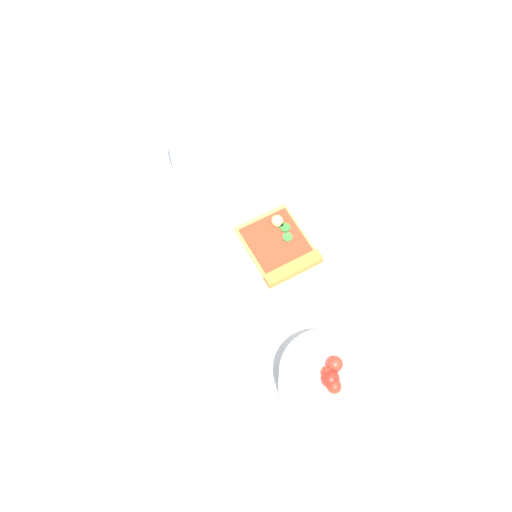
{
  "coord_description": "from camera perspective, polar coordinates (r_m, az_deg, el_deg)",
  "views": [
    {
      "loc": [
        -0.11,
        0.4,
        0.86
      ],
      "look_at": [
        -0.01,
        -0.02,
        0.03
      ],
      "focal_mm": 42.2,
      "sensor_mm": 36.0,
      "label": 1
    }
  ],
  "objects": [
    {
      "name": "plate",
      "position": [
        0.96,
        0.44,
        -0.03
      ],
      "size": [
        0.26,
        0.26,
        0.01
      ],
      "primitive_type": "cylinder",
      "color": "silver",
      "rests_on": "ground_plane"
    },
    {
      "name": "ground_plane",
      "position": [
        0.95,
        -0.61,
        -1.58
      ],
      "size": [
        2.4,
        2.4,
        0.0
      ],
      "primitive_type": "plane",
      "color": "#B2B7BC",
      "rests_on": "ground"
    },
    {
      "name": "salad_bowl",
      "position": [
        0.86,
        6.56,
        -11.47
      ],
      "size": [
        0.13,
        0.13,
        0.08
      ],
      "color": "white",
      "rests_on": "ground_plane"
    },
    {
      "name": "pizza_slice_main",
      "position": [
        0.95,
        2.34,
        0.8
      ],
      "size": [
        0.15,
        0.15,
        0.03
      ],
      "color": "gold",
      "rests_on": "plate"
    },
    {
      "name": "soda_glass",
      "position": [
        1.02,
        -5.91,
        9.89
      ],
      "size": [
        0.08,
        0.08,
        0.11
      ],
      "color": "silver",
      "rests_on": "ground_plane"
    }
  ]
}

